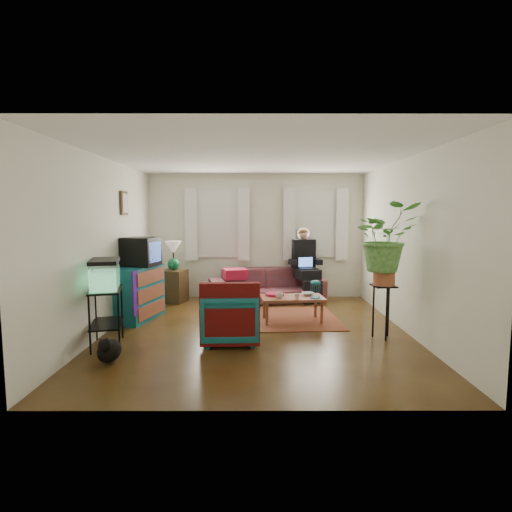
{
  "coord_description": "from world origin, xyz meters",
  "views": [
    {
      "loc": [
        -0.01,
        -5.93,
        1.77
      ],
      "look_at": [
        0.0,
        0.4,
        1.1
      ],
      "focal_mm": 28.0,
      "sensor_mm": 36.0,
      "label": 1
    }
  ],
  "objects_px": {
    "dresser": "(137,293)",
    "aquarium_stand": "(107,318)",
    "armchair": "(230,314)",
    "plant_stand": "(383,312)",
    "sofa": "(267,280)",
    "side_table": "(174,286)",
    "coffee_table": "(292,309)"
  },
  "relations": [
    {
      "from": "dresser",
      "to": "aquarium_stand",
      "type": "distance_m",
      "value": 1.37
    },
    {
      "from": "dresser",
      "to": "aquarium_stand",
      "type": "height_order",
      "value": "dresser"
    },
    {
      "from": "aquarium_stand",
      "to": "armchair",
      "type": "xyz_separation_m",
      "value": [
        1.64,
        0.2,
        0.0
      ]
    },
    {
      "from": "armchair",
      "to": "plant_stand",
      "type": "bearing_deg",
      "value": -178.65
    },
    {
      "from": "sofa",
      "to": "aquarium_stand",
      "type": "relative_size",
      "value": 2.92
    },
    {
      "from": "sofa",
      "to": "side_table",
      "type": "height_order",
      "value": "sofa"
    },
    {
      "from": "sofa",
      "to": "coffee_table",
      "type": "height_order",
      "value": "sofa"
    },
    {
      "from": "dresser",
      "to": "coffee_table",
      "type": "bearing_deg",
      "value": 10.05
    },
    {
      "from": "armchair",
      "to": "coffee_table",
      "type": "height_order",
      "value": "armchair"
    },
    {
      "from": "dresser",
      "to": "armchair",
      "type": "xyz_separation_m",
      "value": [
        1.63,
        -1.18,
        -0.06
      ]
    },
    {
      "from": "dresser",
      "to": "plant_stand",
      "type": "xyz_separation_m",
      "value": [
        3.79,
        -1.03,
        -0.07
      ]
    },
    {
      "from": "sofa",
      "to": "dresser",
      "type": "xyz_separation_m",
      "value": [
        -2.21,
        -1.39,
        0.01
      ]
    },
    {
      "from": "dresser",
      "to": "aquarium_stand",
      "type": "xyz_separation_m",
      "value": [
        -0.01,
        -1.37,
        -0.06
      ]
    },
    {
      "from": "side_table",
      "to": "plant_stand",
      "type": "bearing_deg",
      "value": -34.5
    },
    {
      "from": "aquarium_stand",
      "to": "armchair",
      "type": "distance_m",
      "value": 1.65
    },
    {
      "from": "plant_stand",
      "to": "armchair",
      "type": "bearing_deg",
      "value": -176.22
    },
    {
      "from": "aquarium_stand",
      "to": "armchair",
      "type": "relative_size",
      "value": 1.0
    },
    {
      "from": "aquarium_stand",
      "to": "plant_stand",
      "type": "distance_m",
      "value": 3.82
    },
    {
      "from": "side_table",
      "to": "dresser",
      "type": "distance_m",
      "value": 1.39
    },
    {
      "from": "sofa",
      "to": "armchair",
      "type": "relative_size",
      "value": 2.91
    },
    {
      "from": "sofa",
      "to": "coffee_table",
      "type": "bearing_deg",
      "value": -90.36
    },
    {
      "from": "aquarium_stand",
      "to": "armchair",
      "type": "height_order",
      "value": "armchair"
    },
    {
      "from": "dresser",
      "to": "coffee_table",
      "type": "distance_m",
      "value": 2.6
    },
    {
      "from": "dresser",
      "to": "aquarium_stand",
      "type": "relative_size",
      "value": 1.29
    },
    {
      "from": "side_table",
      "to": "plant_stand",
      "type": "relative_size",
      "value": 0.84
    },
    {
      "from": "armchair",
      "to": "coffee_table",
      "type": "relative_size",
      "value": 0.77
    },
    {
      "from": "aquarium_stand",
      "to": "side_table",
      "type": "bearing_deg",
      "value": 67.87
    },
    {
      "from": "side_table",
      "to": "armchair",
      "type": "height_order",
      "value": "armchair"
    },
    {
      "from": "side_table",
      "to": "aquarium_stand",
      "type": "distance_m",
      "value": 2.74
    },
    {
      "from": "sofa",
      "to": "coffee_table",
      "type": "xyz_separation_m",
      "value": [
        0.37,
        -1.55,
        -0.23
      ]
    },
    {
      "from": "sofa",
      "to": "side_table",
      "type": "distance_m",
      "value": 1.88
    },
    {
      "from": "sofa",
      "to": "aquarium_stand",
      "type": "distance_m",
      "value": 3.55
    }
  ]
}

